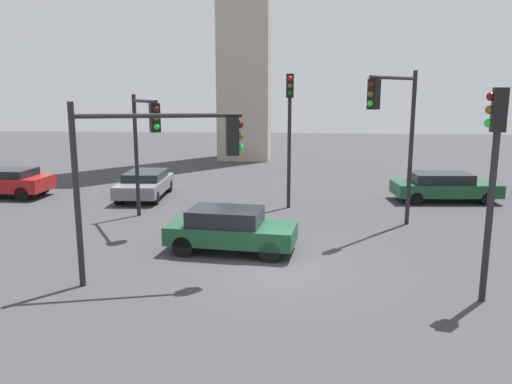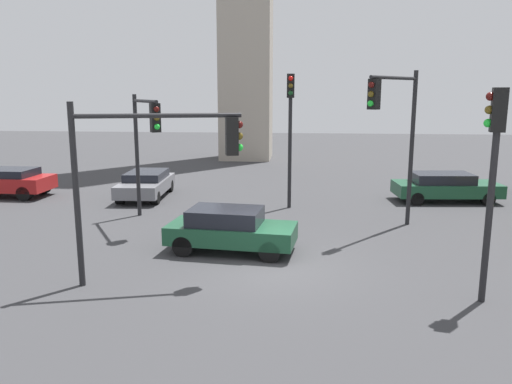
{
  "view_description": "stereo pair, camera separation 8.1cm",
  "coord_description": "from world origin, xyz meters",
  "px_view_note": "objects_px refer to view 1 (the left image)",
  "views": [
    {
      "loc": [
        0.75,
        -13.97,
        5.0
      ],
      "look_at": [
        -0.68,
        1.85,
        1.86
      ],
      "focal_mm": 35.33,
      "sensor_mm": 36.0,
      "label": 1
    },
    {
      "loc": [
        0.83,
        -13.96,
        5.0
      ],
      "look_at": [
        -0.68,
        1.85,
        1.86
      ],
      "focal_mm": 35.33,
      "sensor_mm": 36.0,
      "label": 2
    }
  ],
  "objects_px": {
    "traffic_light_4": "(290,117)",
    "car_3": "(444,186)",
    "traffic_light_0": "(494,156)",
    "car_0": "(145,184)",
    "traffic_light_3": "(158,156)",
    "car_5": "(230,229)",
    "traffic_light_1": "(395,119)",
    "traffic_light_2": "(145,133)",
    "car_1": "(4,181)"
  },
  "relations": [
    {
      "from": "traffic_light_4",
      "to": "car_3",
      "type": "bearing_deg",
      "value": 104.43
    },
    {
      "from": "traffic_light_0",
      "to": "car_0",
      "type": "relative_size",
      "value": 1.14
    },
    {
      "from": "traffic_light_3",
      "to": "car_5",
      "type": "xyz_separation_m",
      "value": [
        1.47,
        2.68,
        -2.66
      ]
    },
    {
      "from": "car_5",
      "to": "car_0",
      "type": "bearing_deg",
      "value": 129.42
    },
    {
      "from": "traffic_light_1",
      "to": "car_3",
      "type": "distance_m",
      "value": 7.27
    },
    {
      "from": "car_0",
      "to": "car_3",
      "type": "height_order",
      "value": "car_3"
    },
    {
      "from": "traffic_light_2",
      "to": "traffic_light_1",
      "type": "bearing_deg",
      "value": 57.2
    },
    {
      "from": "traffic_light_3",
      "to": "car_3",
      "type": "bearing_deg",
      "value": 31.79
    },
    {
      "from": "traffic_light_0",
      "to": "car_3",
      "type": "bearing_deg",
      "value": -89.06
    },
    {
      "from": "traffic_light_4",
      "to": "car_3",
      "type": "height_order",
      "value": "traffic_light_4"
    },
    {
      "from": "traffic_light_4",
      "to": "car_1",
      "type": "relative_size",
      "value": 1.29
    },
    {
      "from": "car_3",
      "to": "car_5",
      "type": "xyz_separation_m",
      "value": [
        -8.89,
        -8.47,
        0.03
      ]
    },
    {
      "from": "traffic_light_0",
      "to": "traffic_light_3",
      "type": "bearing_deg",
      "value": 7.31
    },
    {
      "from": "traffic_light_2",
      "to": "car_0",
      "type": "distance_m",
      "value": 5.92
    },
    {
      "from": "traffic_light_4",
      "to": "car_5",
      "type": "relative_size",
      "value": 1.38
    },
    {
      "from": "traffic_light_2",
      "to": "car_1",
      "type": "xyz_separation_m",
      "value": [
        -8.56,
        4.45,
        -2.77
      ]
    },
    {
      "from": "car_0",
      "to": "car_5",
      "type": "relative_size",
      "value": 1.07
    },
    {
      "from": "traffic_light_0",
      "to": "car_0",
      "type": "distance_m",
      "value": 16.75
    },
    {
      "from": "traffic_light_1",
      "to": "traffic_light_3",
      "type": "bearing_deg",
      "value": -11.75
    },
    {
      "from": "traffic_light_2",
      "to": "traffic_light_3",
      "type": "height_order",
      "value": "traffic_light_2"
    },
    {
      "from": "traffic_light_2",
      "to": "traffic_light_3",
      "type": "xyz_separation_m",
      "value": [
        2.17,
        -5.83,
        -0.12
      ]
    },
    {
      "from": "car_5",
      "to": "traffic_light_1",
      "type": "bearing_deg",
      "value": 34.68
    },
    {
      "from": "traffic_light_0",
      "to": "car_0",
      "type": "height_order",
      "value": "traffic_light_0"
    },
    {
      "from": "traffic_light_3",
      "to": "car_0",
      "type": "bearing_deg",
      "value": 94.28
    },
    {
      "from": "traffic_light_0",
      "to": "traffic_light_4",
      "type": "distance_m",
      "value": 10.96
    },
    {
      "from": "car_3",
      "to": "car_5",
      "type": "relative_size",
      "value": 1.16
    },
    {
      "from": "traffic_light_3",
      "to": "car_0",
      "type": "relative_size",
      "value": 1.06
    },
    {
      "from": "car_3",
      "to": "traffic_light_4",
      "type": "bearing_deg",
      "value": -169.27
    },
    {
      "from": "car_0",
      "to": "car_1",
      "type": "height_order",
      "value": "car_1"
    },
    {
      "from": "traffic_light_4",
      "to": "car_5",
      "type": "distance_m",
      "value": 7.43
    },
    {
      "from": "traffic_light_0",
      "to": "traffic_light_1",
      "type": "bearing_deg",
      "value": -67.8
    },
    {
      "from": "car_3",
      "to": "car_5",
      "type": "bearing_deg",
      "value": -141.29
    },
    {
      "from": "traffic_light_0",
      "to": "car_5",
      "type": "distance_m",
      "value": 7.96
    },
    {
      "from": "car_1",
      "to": "car_5",
      "type": "xyz_separation_m",
      "value": [
        12.2,
        -7.59,
        -0.02
      ]
    },
    {
      "from": "traffic_light_4",
      "to": "traffic_light_0",
      "type": "bearing_deg",
      "value": 25.8
    },
    {
      "from": "car_0",
      "to": "car_5",
      "type": "height_order",
      "value": "car_5"
    },
    {
      "from": "traffic_light_3",
      "to": "car_1",
      "type": "xyz_separation_m",
      "value": [
        -10.73,
        10.28,
        -2.64
      ]
    },
    {
      "from": "traffic_light_3",
      "to": "car_3",
      "type": "height_order",
      "value": "traffic_light_3"
    },
    {
      "from": "traffic_light_1",
      "to": "traffic_light_4",
      "type": "relative_size",
      "value": 1.0
    },
    {
      "from": "traffic_light_1",
      "to": "car_3",
      "type": "bearing_deg",
      "value": -172.71
    },
    {
      "from": "traffic_light_3",
      "to": "car_0",
      "type": "xyz_separation_m",
      "value": [
        -3.83,
        10.75,
        -2.72
      ]
    },
    {
      "from": "car_0",
      "to": "car_3",
      "type": "xyz_separation_m",
      "value": [
        14.19,
        0.4,
        0.03
      ]
    },
    {
      "from": "traffic_light_3",
      "to": "car_0",
      "type": "distance_m",
      "value": 11.73
    },
    {
      "from": "traffic_light_2",
      "to": "car_1",
      "type": "height_order",
      "value": "traffic_light_2"
    },
    {
      "from": "traffic_light_0",
      "to": "traffic_light_2",
      "type": "xyz_separation_m",
      "value": [
        -10.31,
        6.45,
        -0.05
      ]
    },
    {
      "from": "traffic_light_3",
      "to": "car_5",
      "type": "height_order",
      "value": "traffic_light_3"
    },
    {
      "from": "traffic_light_2",
      "to": "car_3",
      "type": "height_order",
      "value": "traffic_light_2"
    },
    {
      "from": "traffic_light_2",
      "to": "traffic_light_0",
      "type": "bearing_deg",
      "value": 26.15
    },
    {
      "from": "car_5",
      "to": "traffic_light_4",
      "type": "bearing_deg",
      "value": 81.44
    },
    {
      "from": "traffic_light_2",
      "to": "car_5",
      "type": "bearing_deg",
      "value": 17.34
    }
  ]
}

